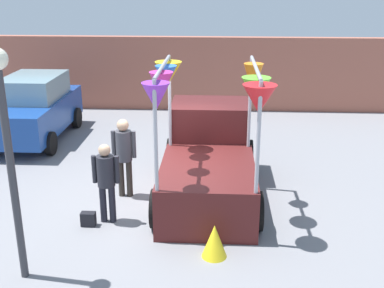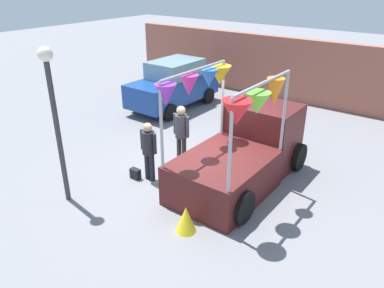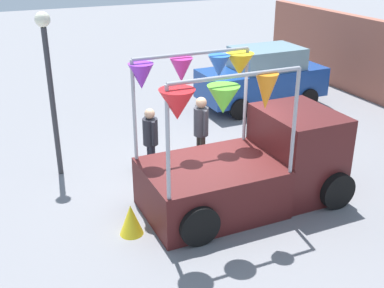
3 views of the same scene
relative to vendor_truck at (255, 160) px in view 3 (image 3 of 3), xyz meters
name	(u,v)px [view 3 (image 3 of 3)]	position (x,y,z in m)	size (l,w,h in m)	color
ground_plane	(206,185)	(-0.97, -0.63, -0.90)	(60.00, 60.00, 0.00)	slate
vendor_truck	(255,160)	(0.00, 0.00, 0.00)	(2.49, 4.16, 3.02)	#4C1919
parked_car	(263,77)	(-5.17, 3.40, 0.05)	(1.88, 4.00, 1.88)	navy
person_customer	(150,136)	(-1.93, -1.54, 0.07)	(0.53, 0.34, 1.61)	black
person_vendor	(201,126)	(-1.81, -0.36, 0.16)	(0.53, 0.34, 1.75)	#2D2823
handbag	(139,165)	(-2.28, -1.74, -0.76)	(0.28, 0.16, 0.28)	black
street_lamp	(49,72)	(-2.88, -3.44, 1.51)	(0.32, 0.32, 3.66)	#333338
folded_kite_bundle_sunflower	(131,220)	(0.17, -2.70, -0.60)	(0.44, 0.44, 0.60)	yellow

